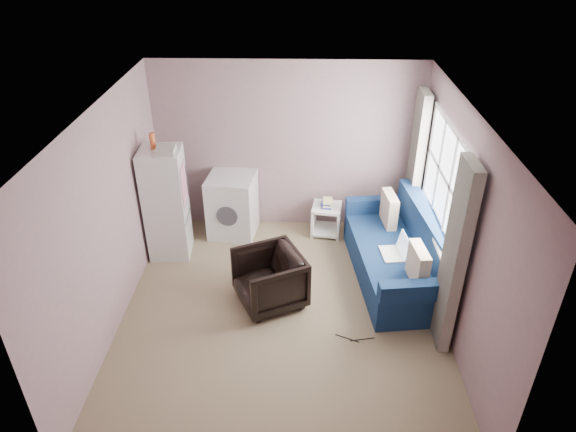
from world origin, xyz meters
The scene contains 8 objects.
room centered at (0.02, 0.01, 1.25)m, with size 3.84×4.24×2.54m.
armchair centered at (-0.16, 0.21, 0.38)m, with size 0.74×0.69×0.76m, color black.
fridge centered at (-1.61, 1.25, 0.79)m, with size 0.58×0.57×1.77m.
washing_machine centered at (-0.80, 1.79, 0.48)m, with size 0.73×0.73×0.93m.
side_table centered at (0.59, 1.80, 0.27)m, with size 0.47×0.47×0.57m.
sofa centered at (1.50, 0.74, 0.34)m, with size 1.18×2.19×0.93m.
window_dressing centered at (1.78, 0.70, 1.11)m, with size 0.17×2.62×2.18m.
floor_cables centered at (0.83, -0.42, 0.01)m, with size 0.44×0.13×0.01m.
Camera 1 is at (0.20, -4.71, 4.17)m, focal length 32.00 mm.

